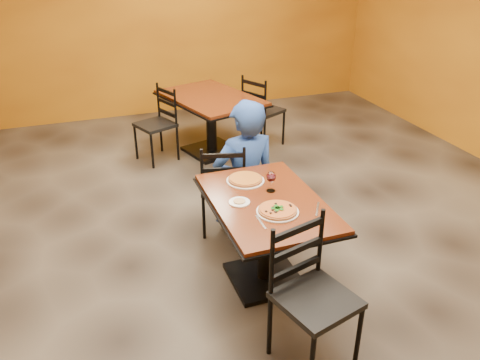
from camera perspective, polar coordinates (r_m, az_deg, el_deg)
name	(u,v)px	position (r m, az deg, el deg)	size (l,w,h in m)	color
floor	(244,247)	(4.49, 0.44, -7.80)	(7.00, 8.00, 0.01)	black
wall_back	(150,14)	(7.65, -10.45, 18.54)	(7.00, 0.01, 3.00)	orange
table_main	(266,222)	(3.79, 3.08, -4.91)	(0.83, 1.23, 0.75)	maroon
table_second	(211,111)	(6.21, -3.42, 8.11)	(1.26, 1.56, 0.75)	maroon
chair_main_near	(316,301)	(3.18, 8.91, -13.78)	(0.45, 0.45, 0.99)	black
chair_main_far	(222,185)	(4.55, -2.06, -0.63)	(0.41, 0.41, 0.91)	black
chair_second_left	(155,125)	(6.09, -9.89, 6.34)	(0.41, 0.41, 0.91)	black
chair_second_right	(263,111)	(6.46, 2.75, 8.09)	(0.43, 0.43, 0.95)	black
diner	(245,166)	(4.50, 0.60, 1.65)	(0.63, 0.41, 1.27)	navy
plate_main	(278,212)	(3.54, 4.41, -3.72)	(0.31, 0.31, 0.01)	white
pizza_main	(278,210)	(3.53, 4.42, -3.49)	(0.28, 0.28, 0.02)	maroon
plate_far	(245,181)	(3.97, 0.63, -0.07)	(0.31, 0.31, 0.01)	white
pizza_far	(245,179)	(3.96, 0.63, 0.13)	(0.28, 0.28, 0.02)	orange
side_plate	(239,202)	(3.65, -0.07, -2.61)	(0.16, 0.16, 0.01)	white
dip	(239,201)	(3.65, -0.07, -2.48)	(0.09, 0.09, 0.01)	tan
wine_glass	(271,181)	(3.79, 3.65, -0.08)	(0.08, 0.08, 0.18)	white
fork	(261,222)	(3.42, 2.44, -4.93)	(0.01, 0.19, 0.00)	silver
knife	(317,209)	(3.62, 9.04, -3.37)	(0.01, 0.21, 0.00)	silver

